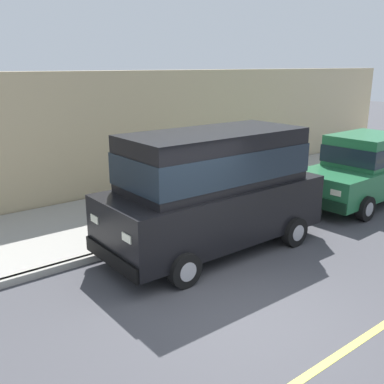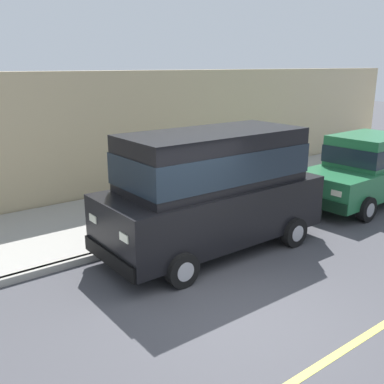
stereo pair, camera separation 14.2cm
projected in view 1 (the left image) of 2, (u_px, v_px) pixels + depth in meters
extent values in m
plane|color=#424247|center=(241.00, 312.00, 7.02)|extent=(80.00, 80.00, 0.00)
cube|color=gray|center=(136.00, 245.00, 9.42)|extent=(0.16, 64.00, 0.14)
cube|color=#99968E|center=(98.00, 222.00, 10.78)|extent=(3.60, 64.00, 0.14)
cube|color=#E0D64C|center=(326.00, 363.00, 5.81)|extent=(0.12, 57.60, 0.01)
cube|color=black|center=(214.00, 210.00, 9.19)|extent=(1.90, 4.80, 1.10)
cube|color=black|center=(214.00, 158.00, 8.88)|extent=(1.67, 3.80, 1.10)
cube|color=#19232D|center=(214.00, 162.00, 8.91)|extent=(1.71, 3.84, 0.61)
cube|color=black|center=(114.00, 257.00, 7.91)|extent=(1.86, 0.20, 0.28)
cube|color=black|center=(287.00, 207.00, 10.70)|extent=(1.86, 0.20, 0.28)
cylinder|color=black|center=(184.00, 270.00, 7.74)|extent=(0.22, 0.64, 0.64)
cylinder|color=#9E9EA3|center=(184.00, 270.00, 7.74)|extent=(0.24, 0.35, 0.35)
cylinder|color=black|center=(129.00, 238.00, 9.18)|extent=(0.22, 0.64, 0.64)
cylinder|color=#9E9EA3|center=(129.00, 238.00, 9.18)|extent=(0.24, 0.35, 0.35)
cylinder|color=black|center=(294.00, 232.00, 9.51)|extent=(0.22, 0.64, 0.64)
cylinder|color=#9E9EA3|center=(294.00, 232.00, 9.51)|extent=(0.24, 0.35, 0.35)
cylinder|color=black|center=(234.00, 210.00, 10.94)|extent=(0.22, 0.64, 0.64)
cylinder|color=#9E9EA3|center=(234.00, 210.00, 10.94)|extent=(0.24, 0.35, 0.35)
cube|color=#EAEACC|center=(128.00, 238.00, 7.29)|extent=(0.28, 0.08, 0.14)
cube|color=#EAEACC|center=(96.00, 219.00, 8.18)|extent=(0.28, 0.08, 0.14)
cube|color=#23663D|center=(363.00, 178.00, 12.45)|extent=(1.97, 4.57, 0.76)
cube|color=#23663D|center=(367.00, 150.00, 12.29)|extent=(1.66, 2.16, 0.84)
cube|color=#19232D|center=(367.00, 152.00, 12.31)|extent=(1.70, 2.20, 0.46)
cube|color=black|center=(316.00, 201.00, 11.15)|extent=(1.77, 0.27, 0.28)
cylinder|color=black|center=(365.00, 208.00, 11.03)|extent=(0.24, 0.65, 0.64)
cylinder|color=#9E9EA3|center=(365.00, 208.00, 11.03)|extent=(0.25, 0.36, 0.35)
cylinder|color=black|center=(305.00, 193.00, 12.35)|extent=(0.24, 0.65, 0.64)
cylinder|color=#9E9EA3|center=(305.00, 193.00, 12.35)|extent=(0.25, 0.36, 0.35)
cylinder|color=black|center=(358.00, 177.00, 14.08)|extent=(0.24, 0.65, 0.64)
cylinder|color=#9E9EA3|center=(358.00, 177.00, 14.08)|extent=(0.25, 0.36, 0.35)
cube|color=#EAEACC|center=(336.00, 193.00, 10.63)|extent=(0.28, 0.09, 0.14)
cube|color=#EAEACC|center=(298.00, 183.00, 11.44)|extent=(0.28, 0.09, 0.14)
ellipsoid|color=brown|center=(169.00, 186.00, 12.70)|extent=(0.35, 0.48, 0.20)
cylinder|color=brown|center=(165.00, 193.00, 12.66)|extent=(0.05, 0.05, 0.18)
cylinder|color=brown|center=(164.00, 192.00, 12.77)|extent=(0.05, 0.05, 0.18)
cylinder|color=brown|center=(174.00, 192.00, 12.73)|extent=(0.05, 0.05, 0.18)
cylinder|color=brown|center=(173.00, 191.00, 12.84)|extent=(0.05, 0.05, 0.18)
sphere|color=brown|center=(159.00, 184.00, 12.60)|extent=(0.17, 0.17, 0.17)
ellipsoid|color=#432C1C|center=(156.00, 184.00, 12.58)|extent=(0.11, 0.13, 0.06)
cone|color=brown|center=(159.00, 181.00, 12.53)|extent=(0.06, 0.06, 0.07)
cone|color=brown|center=(159.00, 180.00, 12.62)|extent=(0.06, 0.06, 0.07)
cylinder|color=brown|center=(177.00, 183.00, 12.75)|extent=(0.08, 0.12, 0.13)
cube|color=tan|center=(199.00, 126.00, 14.78)|extent=(0.50, 20.00, 3.62)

